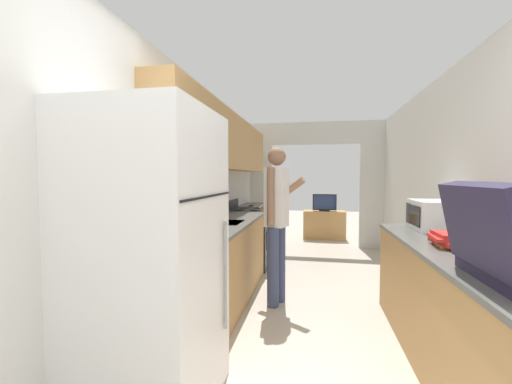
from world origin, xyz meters
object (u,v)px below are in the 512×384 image
object	(u,v)px
tv_cabinet	(324,225)
television	(325,203)
refrigerator	(152,261)
person	(277,220)
book_stack	(450,240)
range_oven	(249,237)
knife	(252,206)
microwave	(433,215)

from	to	relation	value
tv_cabinet	television	bearing A→B (deg)	-90.00
refrigerator	tv_cabinet	size ratio (longest dim) A/B	1.95
person	book_stack	size ratio (longest dim) A/B	5.13
range_oven	book_stack	world-z (taller)	range_oven
range_oven	book_stack	bearing A→B (deg)	-49.05
book_stack	knife	bearing A→B (deg)	125.92
refrigerator	book_stack	bearing A→B (deg)	22.40
range_oven	microwave	size ratio (longest dim) A/B	2.02
refrigerator	knife	distance (m)	3.65
range_oven	microwave	xyz separation A→B (m)	(2.14, -1.53, 0.59)
refrigerator	microwave	world-z (taller)	refrigerator
refrigerator	person	size ratio (longest dim) A/B	1.05
microwave	range_oven	bearing A→B (deg)	144.43
refrigerator	person	distance (m)	1.78
microwave	knife	size ratio (longest dim) A/B	1.68
refrigerator	microwave	bearing A→B (deg)	37.00
range_oven	microwave	distance (m)	2.69
tv_cabinet	television	xyz separation A→B (m)	(0.00, -0.04, 0.50)
range_oven	book_stack	size ratio (longest dim) A/B	3.07
range_oven	television	distance (m)	2.71
microwave	book_stack	bearing A→B (deg)	-100.49
microwave	television	world-z (taller)	microwave
range_oven	television	size ratio (longest dim) A/B	1.97
refrigerator	television	bearing A→B (deg)	77.86
range_oven	person	bearing A→B (deg)	-66.76
microwave	tv_cabinet	size ratio (longest dim) A/B	0.55
person	refrigerator	bearing A→B (deg)	-179.39
range_oven	knife	world-z (taller)	range_oven
refrigerator	knife	bearing A→B (deg)	91.95
television	microwave	bearing A→B (deg)	-76.99
range_oven	tv_cabinet	world-z (taller)	range_oven
refrigerator	knife	xyz separation A→B (m)	(-0.12, 3.65, -0.00)
refrigerator	television	world-z (taller)	refrigerator
book_stack	television	distance (m)	4.75
refrigerator	tv_cabinet	distance (m)	5.68
person	knife	distance (m)	2.07
microwave	refrigerator	bearing A→B (deg)	-143.00
tv_cabinet	television	world-z (taller)	television
microwave	television	size ratio (longest dim) A/B	0.98
book_stack	range_oven	bearing A→B (deg)	130.95
microwave	book_stack	xyz separation A→B (m)	(-0.14, -0.77, -0.09)
microwave	person	bearing A→B (deg)	175.30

